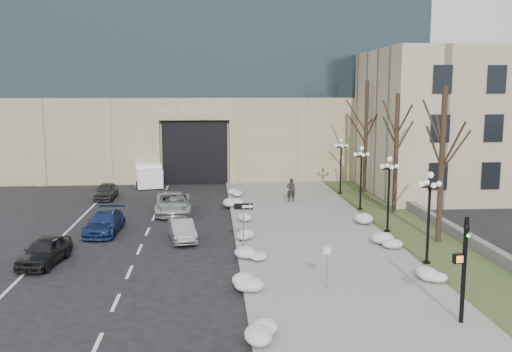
# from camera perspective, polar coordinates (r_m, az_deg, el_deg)

# --- Properties ---
(ground) EXTENTS (160.00, 160.00, 0.00)m
(ground) POSITION_cam_1_polar(r_m,az_deg,el_deg) (22.87, 2.07, -13.89)
(ground) COLOR black
(ground) RESTS_ON ground
(sidewalk) EXTENTS (9.00, 40.00, 0.12)m
(sidewalk) POSITION_cam_1_polar(r_m,az_deg,el_deg) (36.54, 5.05, -5.17)
(sidewalk) COLOR gray
(sidewalk) RESTS_ON ground
(curb) EXTENTS (0.30, 40.00, 0.14)m
(curb) POSITION_cam_1_polar(r_m,az_deg,el_deg) (36.08, -2.05, -5.31)
(curb) COLOR gray
(curb) RESTS_ON ground
(grass_strip) EXTENTS (4.00, 40.00, 0.10)m
(grass_strip) POSITION_cam_1_polar(r_m,az_deg,el_deg) (38.14, 14.76, -4.86)
(grass_strip) COLOR #3A4B25
(grass_strip) RESTS_ON ground
(stone_wall) EXTENTS (0.50, 30.00, 0.70)m
(stone_wall) POSITION_cam_1_polar(r_m,az_deg,el_deg) (40.59, 16.53, -3.68)
(stone_wall) COLOR slate
(stone_wall) RESTS_ON ground
(office_tower) EXTENTS (40.00, 24.70, 36.00)m
(office_tower) POSITION_cam_1_polar(r_m,az_deg,el_deg) (65.30, -4.22, 17.19)
(office_tower) COLOR tan
(office_tower) RESTS_ON ground
(classical_building) EXTENTS (22.00, 18.12, 12.00)m
(classical_building) POSITION_cam_1_polar(r_m,az_deg,el_deg) (54.80, 22.13, 5.12)
(classical_building) COLOR #C4B093
(classical_building) RESTS_ON ground
(car_a) EXTENTS (2.23, 4.25, 1.38)m
(car_a) POSITION_cam_1_polar(r_m,az_deg,el_deg) (30.91, -20.38, -7.06)
(car_a) COLOR black
(car_a) RESTS_ON ground
(car_b) EXTENTS (1.98, 3.94, 1.24)m
(car_b) POSITION_cam_1_polar(r_m,az_deg,el_deg) (33.76, -7.41, -5.39)
(car_b) COLOR #939499
(car_b) RESTS_ON ground
(car_c) EXTENTS (2.13, 4.73, 1.35)m
(car_c) POSITION_cam_1_polar(r_m,az_deg,el_deg) (36.33, -14.93, -4.52)
(car_c) COLOR navy
(car_c) RESTS_ON ground
(car_d) EXTENTS (2.75, 5.48, 1.49)m
(car_d) POSITION_cam_1_polar(r_m,az_deg,el_deg) (40.99, -8.29, -2.73)
(car_d) COLOR silver
(car_d) RESTS_ON ground
(car_e) EXTENTS (1.56, 3.82, 1.30)m
(car_e) POSITION_cam_1_polar(r_m,az_deg,el_deg) (47.56, -14.76, -1.47)
(car_e) COLOR #333339
(car_e) RESTS_ON ground
(pedestrian) EXTENTS (0.69, 0.46, 1.87)m
(pedestrian) POSITION_cam_1_polar(r_m,az_deg,el_deg) (44.24, 3.52, -1.41)
(pedestrian) COLOR black
(pedestrian) RESTS_ON sidewalk
(box_truck) EXTENTS (3.49, 6.92, 2.10)m
(box_truck) POSITION_cam_1_polar(r_m,az_deg,el_deg) (54.00, -10.82, 0.24)
(box_truck) COLOR white
(box_truck) RESTS_ON ground
(one_way_sign) EXTENTS (1.05, 0.29, 2.81)m
(one_way_sign) POSITION_cam_1_polar(r_m,az_deg,el_deg) (30.22, -0.93, -3.66)
(one_way_sign) COLOR slate
(one_way_sign) RESTS_ON ground
(keep_sign) EXTENTS (0.44, 0.09, 2.03)m
(keep_sign) POSITION_cam_1_polar(r_m,az_deg,el_deg) (25.30, 7.10, -8.13)
(keep_sign) COLOR slate
(keep_sign) RESTS_ON ground
(traffic_signal) EXTENTS (0.71, 0.95, 4.18)m
(traffic_signal) POSITION_cam_1_polar(r_m,az_deg,el_deg) (22.71, 19.98, -9.03)
(traffic_signal) COLOR black
(traffic_signal) RESTS_ON ground
(snow_clump_a) EXTENTS (1.10, 1.60, 0.36)m
(snow_clump_a) POSITION_cam_1_polar(r_m,az_deg,el_deg) (20.73, 0.28, -15.46)
(snow_clump_a) COLOR silver
(snow_clump_a) RESTS_ON sidewalk
(snow_clump_b) EXTENTS (1.10, 1.60, 0.36)m
(snow_clump_b) POSITION_cam_1_polar(r_m,az_deg,el_deg) (25.37, -0.68, -10.84)
(snow_clump_b) COLOR silver
(snow_clump_b) RESTS_ON sidewalk
(snow_clump_c) EXTENTS (1.10, 1.60, 0.36)m
(snow_clump_c) POSITION_cam_1_polar(r_m,az_deg,el_deg) (29.61, -0.32, -7.97)
(snow_clump_c) COLOR silver
(snow_clump_c) RESTS_ON sidewalk
(snow_clump_d) EXTENTS (1.10, 1.60, 0.36)m
(snow_clump_d) POSITION_cam_1_polar(r_m,az_deg,el_deg) (33.74, -1.20, -5.89)
(snow_clump_d) COLOR silver
(snow_clump_d) RESTS_ON sidewalk
(snow_clump_e) EXTENTS (1.10, 1.60, 0.36)m
(snow_clump_e) POSITION_cam_1_polar(r_m,az_deg,el_deg) (38.23, -1.74, -4.15)
(snow_clump_e) COLOR silver
(snow_clump_e) RESTS_ON sidewalk
(snow_clump_f) EXTENTS (1.10, 1.60, 0.36)m
(snow_clump_f) POSITION_cam_1_polar(r_m,az_deg,el_deg) (42.59, -2.26, -2.83)
(snow_clump_f) COLOR silver
(snow_clump_f) RESTS_ON sidewalk
(snow_clump_g) EXTENTS (1.10, 1.60, 0.36)m
(snow_clump_g) POSITION_cam_1_polar(r_m,az_deg,el_deg) (46.93, -2.39, -1.76)
(snow_clump_g) COLOR silver
(snow_clump_g) RESTS_ON sidewalk
(snow_clump_h) EXTENTS (1.10, 1.60, 0.36)m
(snow_clump_h) POSITION_cam_1_polar(r_m,az_deg,el_deg) (27.75, 16.89, -9.50)
(snow_clump_h) COLOR silver
(snow_clump_h) RESTS_ON sidewalk
(snow_clump_i) EXTENTS (1.10, 1.60, 0.36)m
(snow_clump_i) POSITION_cam_1_polar(r_m,az_deg,el_deg) (32.85, 13.12, -6.52)
(snow_clump_i) COLOR silver
(snow_clump_i) RESTS_ON sidewalk
(snow_clump_j) EXTENTS (1.10, 1.60, 0.36)m
(snow_clump_j) POSITION_cam_1_polar(r_m,az_deg,el_deg) (38.00, 10.77, -4.38)
(snow_clump_j) COLOR silver
(snow_clump_j) RESTS_ON sidewalk
(lamppost_a) EXTENTS (1.18, 1.18, 4.76)m
(lamppost_a) POSITION_cam_1_polar(r_m,az_deg,el_deg) (29.60, 16.93, -2.82)
(lamppost_a) COLOR black
(lamppost_a) RESTS_ON ground
(lamppost_b) EXTENTS (1.18, 1.18, 4.76)m
(lamppost_b) POSITION_cam_1_polar(r_m,az_deg,el_deg) (35.62, 13.15, -0.78)
(lamppost_b) COLOR black
(lamppost_b) RESTS_ON ground
(lamppost_c) EXTENTS (1.18, 1.18, 4.76)m
(lamppost_c) POSITION_cam_1_polar(r_m,az_deg,el_deg) (41.79, 10.48, 0.67)
(lamppost_c) COLOR black
(lamppost_c) RESTS_ON ground
(lamppost_d) EXTENTS (1.18, 1.18, 4.76)m
(lamppost_d) POSITION_cam_1_polar(r_m,az_deg,el_deg) (48.05, 8.49, 1.75)
(lamppost_d) COLOR black
(lamppost_d) RESTS_ON ground
(tree_near) EXTENTS (3.20, 3.20, 9.00)m
(tree_near) POSITION_cam_1_polar(r_m,az_deg,el_deg) (33.71, 18.17, 3.22)
(tree_near) COLOR black
(tree_near) RESTS_ON ground
(tree_mid) EXTENTS (3.20, 3.20, 8.50)m
(tree_mid) POSITION_cam_1_polar(r_m,az_deg,el_deg) (41.21, 13.89, 3.85)
(tree_mid) COLOR black
(tree_mid) RESTS_ON ground
(tree_far) EXTENTS (3.20, 3.20, 9.50)m
(tree_far) POSITION_cam_1_polar(r_m,az_deg,el_deg) (48.80, 10.97, 5.42)
(tree_far) COLOR black
(tree_far) RESTS_ON ground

